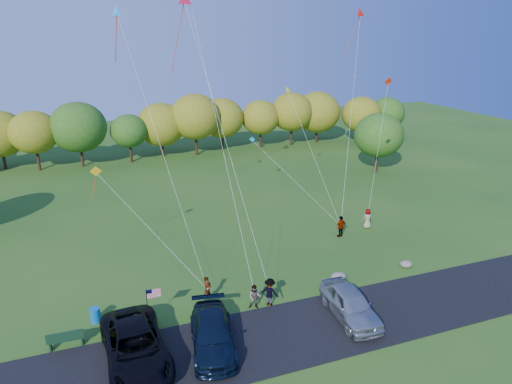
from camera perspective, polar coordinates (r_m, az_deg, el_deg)
ground at (r=30.99m, az=0.27°, el=-13.33°), size 140.00×140.00×0.00m
asphalt_lane at (r=27.93m, az=3.28°, el=-17.43°), size 44.00×6.00×0.06m
treeline at (r=61.88m, az=-12.90°, el=7.78°), size 75.13×27.13×8.36m
minivan_dark at (r=26.32m, az=-14.84°, el=-18.13°), size 3.51×6.97×1.89m
minivan_navy at (r=26.64m, az=-5.45°, el=-17.24°), size 3.29×6.08×1.67m
minivan_silver at (r=29.37m, az=11.70°, el=-13.55°), size 2.50×5.51×1.83m
flyer_a at (r=30.38m, az=-6.09°, el=-12.09°), size 0.81×0.80×1.88m
flyer_b at (r=29.76m, az=-0.16°, el=-12.97°), size 0.98×0.89×1.64m
flyer_c at (r=30.00m, az=1.74°, el=-12.40°), size 1.38×1.35×1.90m
flyer_d at (r=39.91m, az=10.56°, el=-4.25°), size 1.20×0.74×1.90m
flyer_e at (r=42.13m, az=13.77°, el=-3.25°), size 1.03×0.83×1.83m
park_bench at (r=28.73m, az=-22.70°, el=-16.58°), size 2.00×0.51×1.10m
trash_barrel at (r=30.37m, az=-19.45°, el=-14.30°), size 0.62×0.62×0.93m
flag_assembly at (r=28.57m, az=-12.99°, el=-12.78°), size 0.88×0.57×2.39m
boulder_near at (r=33.55m, az=10.29°, el=-10.34°), size 1.12×0.88×0.56m
boulder_far at (r=36.52m, az=18.26°, el=-8.54°), size 0.93×0.77×0.48m
kites_aloft at (r=40.18m, az=-3.25°, el=21.85°), size 24.62×12.77×20.55m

